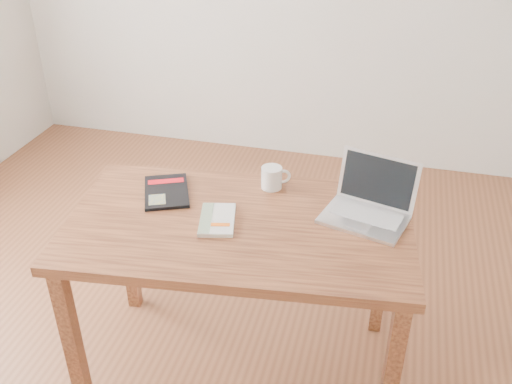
% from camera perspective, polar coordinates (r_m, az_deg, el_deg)
% --- Properties ---
extents(room, '(4.04, 4.04, 2.70)m').
position_cam_1_polar(room, '(1.96, -8.70, 13.71)').
color(room, brown).
rests_on(room, ground).
extents(desk, '(1.35, 0.87, 0.75)m').
position_cam_1_polar(desk, '(2.16, -1.69, -4.94)').
color(desk, brown).
rests_on(desk, ground).
extents(white_guidebook, '(0.17, 0.23, 0.02)m').
position_cam_1_polar(white_guidebook, '(2.11, -3.91, -2.79)').
color(white_guidebook, beige).
rests_on(white_guidebook, desk).
extents(black_guidebook, '(0.26, 0.30, 0.01)m').
position_cam_1_polar(black_guidebook, '(2.30, -8.95, 0.06)').
color(black_guidebook, black).
rests_on(black_guidebook, desk).
extents(laptop, '(0.36, 0.32, 0.21)m').
position_cam_1_polar(laptop, '(2.16, 11.22, -1.24)').
color(laptop, silver).
rests_on(laptop, desk).
extents(coffee_mug, '(0.12, 0.08, 0.09)m').
position_cam_1_polar(coffee_mug, '(2.29, 1.65, 1.49)').
color(coffee_mug, white).
rests_on(coffee_mug, desk).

